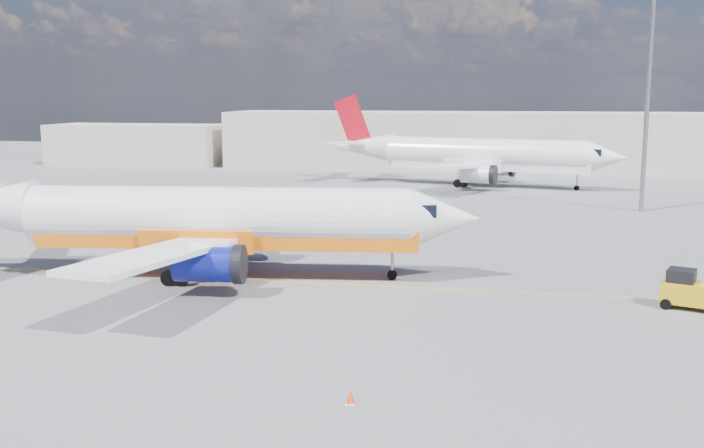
% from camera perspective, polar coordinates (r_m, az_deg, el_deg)
% --- Properties ---
extents(ground, '(240.00, 240.00, 0.00)m').
position_cam_1_polar(ground, '(41.72, -2.85, -5.32)').
color(ground, '#5D5D62').
rests_on(ground, ground).
extents(taxi_line, '(70.00, 0.15, 0.01)m').
position_cam_1_polar(taxi_line, '(44.55, -1.93, -4.35)').
color(taxi_line, gold).
rests_on(taxi_line, ground).
extents(terminal_main, '(70.00, 14.00, 8.00)m').
position_cam_1_polar(terminal_main, '(114.45, 8.62, 6.05)').
color(terminal_main, beige).
rests_on(terminal_main, ground).
extents(terminal_annex, '(26.00, 10.00, 6.00)m').
position_cam_1_polar(terminal_annex, '(124.12, -15.30, 5.62)').
color(terminal_annex, beige).
rests_on(terminal_annex, ground).
extents(main_jet, '(33.64, 26.43, 10.19)m').
position_cam_1_polar(main_jet, '(46.49, -10.88, 0.33)').
color(main_jet, white).
rests_on(main_jet, ground).
extents(second_jet, '(35.11, 26.94, 10.59)m').
position_cam_1_polar(second_jet, '(92.43, 8.98, 4.95)').
color(second_jet, white).
rests_on(second_jet, ground).
extents(gse_tug, '(3.12, 2.53, 1.97)m').
position_cam_1_polar(gse_tug, '(42.72, 23.35, -4.46)').
color(gse_tug, black).
rests_on(gse_tug, ground).
extents(traffic_cone, '(0.35, 0.35, 0.48)m').
position_cam_1_polar(traffic_cone, '(27.84, -0.10, -12.50)').
color(traffic_cone, white).
rests_on(traffic_cone, ground).
extents(floodlight_mast, '(1.48, 1.48, 20.24)m').
position_cam_1_polar(floodlight_mast, '(75.74, 20.79, 10.00)').
color(floodlight_mast, gray).
rests_on(floodlight_mast, ground).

